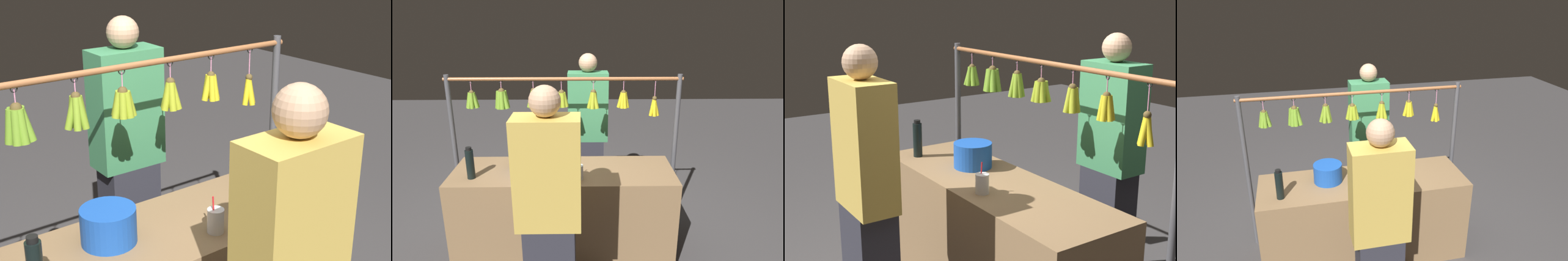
{
  "view_description": "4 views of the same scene",
  "coord_description": "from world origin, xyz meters",
  "views": [
    {
      "loc": [
        1.35,
        1.97,
        2.14
      ],
      "look_at": [
        -0.14,
        0.0,
        1.26
      ],
      "focal_mm": 51.89,
      "sensor_mm": 36.0,
      "label": 1
    },
    {
      "loc": [
        -0.16,
        2.74,
        2.06
      ],
      "look_at": [
        -0.21,
        0.0,
        1.15
      ],
      "focal_mm": 32.59,
      "sensor_mm": 36.0,
      "label": 2
    },
    {
      "loc": [
        -2.6,
        1.84,
        1.95
      ],
      "look_at": [
        0.15,
        0.0,
        1.1
      ],
      "focal_mm": 50.3,
      "sensor_mm": 36.0,
      "label": 3
    },
    {
      "loc": [
        0.57,
        2.87,
        2.48
      ],
      "look_at": [
        -0.08,
        0.0,
        1.28
      ],
      "focal_mm": 33.93,
      "sensor_mm": 36.0,
      "label": 4
    }
  ],
  "objects": [
    {
      "name": "ground_plane",
      "position": [
        0.0,
        0.0,
        0.0
      ],
      "size": [
        12.0,
        12.0,
        0.0
      ],
      "primitive_type": "plane",
      "color": "#434141"
    },
    {
      "name": "market_counter",
      "position": [
        0.0,
        0.0,
        0.4
      ],
      "size": [
        1.86,
        0.6,
        0.8
      ],
      "primitive_type": "cube",
      "color": "olive",
      "rests_on": "ground"
    },
    {
      "name": "display_rack",
      "position": [
        0.06,
        -0.38,
        1.16
      ],
      "size": [
        2.13,
        0.14,
        1.55
      ],
      "color": "#4C4C51",
      "rests_on": "ground"
    },
    {
      "name": "water_bottle",
      "position": [
        0.73,
        0.14,
        0.93
      ],
      "size": [
        0.06,
        0.06,
        0.26
      ],
      "color": "black",
      "rests_on": "market_counter"
    },
    {
      "name": "blue_bucket",
      "position": [
        0.31,
        -0.05,
        0.89
      ],
      "size": [
        0.25,
        0.25,
        0.17
      ],
      "primitive_type": "cylinder",
      "color": "blue",
      "rests_on": "market_counter"
    },
    {
      "name": "drink_cup",
      "position": [
        -0.13,
        0.17,
        0.86
      ],
      "size": [
        0.08,
        0.08,
        0.18
      ],
      "color": "silver",
      "rests_on": "market_counter"
    },
    {
      "name": "vendor_person",
      "position": [
        -0.22,
        -0.78,
        0.84
      ],
      "size": [
        0.4,
        0.22,
        1.69
      ],
      "color": "#2D2D38",
      "rests_on": "ground"
    },
    {
      "name": "customer_person",
      "position": [
        0.05,
        0.8,
        0.83
      ],
      "size": [
        0.4,
        0.22,
        1.68
      ],
      "color": "#2D2D38",
      "rests_on": "ground"
    }
  ]
}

